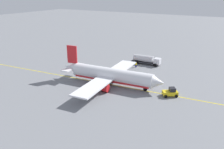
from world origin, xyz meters
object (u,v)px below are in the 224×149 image
(pushback_tug, at_px, (170,92))
(safety_cone_nose, at_px, (154,84))
(fuel_tanker, at_px, (146,59))
(refueling_worker, at_px, (136,65))
(airplane, at_px, (110,75))

(pushback_tug, xyz_separation_m, safety_cone_nose, (-6.21, 4.82, -0.71))
(fuel_tanker, height_order, refueling_worker, fuel_tanker)
(pushback_tug, distance_m, safety_cone_nose, 7.89)
(airplane, bearing_deg, refueling_worker, 91.59)
(refueling_worker, relative_size, safety_cone_nose, 2.89)
(safety_cone_nose, bearing_deg, pushback_tug, -37.84)
(fuel_tanker, distance_m, safety_cone_nose, 19.21)
(airplane, distance_m, safety_cone_nose, 12.14)
(refueling_worker, bearing_deg, airplane, -88.41)
(fuel_tanker, height_order, pushback_tug, fuel_tanker)
(pushback_tug, bearing_deg, safety_cone_nose, 142.16)
(airplane, bearing_deg, pushback_tug, 3.43)
(pushback_tug, height_order, safety_cone_nose, pushback_tug)
(pushback_tug, relative_size, safety_cone_nose, 6.95)
(safety_cone_nose, bearing_deg, airplane, -150.75)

